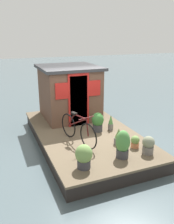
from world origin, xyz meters
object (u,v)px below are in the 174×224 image
object	(u,v)px
potted_plant_fern	(119,137)
potted_plant_basil	(98,122)
potted_plant_thyme	(148,145)
houseboat_cabin	(69,92)
bicycle	(78,129)
potted_plant_sage	(123,144)
potted_plant_geranium	(135,142)
potted_plant_succulent	(84,156)
potted_plant_ivy	(111,123)

from	to	relation	value
potted_plant_fern	potted_plant_basil	world-z (taller)	potted_plant_basil
potted_plant_thyme	houseboat_cabin	bearing A→B (deg)	15.26
bicycle	potted_plant_sage	distance (m)	1.45
potted_plant_geranium	potted_plant_basil	distance (m)	1.52
potted_plant_thyme	bicycle	bearing A→B (deg)	47.94
houseboat_cabin	potted_plant_fern	xyz separation A→B (m)	(-2.76, -0.52, -0.73)
potted_plant_basil	potted_plant_geranium	bearing A→B (deg)	-162.26
bicycle	potted_plant_succulent	bearing A→B (deg)	165.50
potted_plant_sage	bicycle	bearing A→B (deg)	30.65
bicycle	potted_plant_ivy	world-z (taller)	bicycle
potted_plant_basil	potted_plant_thyme	xyz separation A→B (m)	(-1.85, -0.58, -0.08)
bicycle	potted_plant_sage	world-z (taller)	bicycle
potted_plant_thyme	potted_plant_succulent	bearing A→B (deg)	90.63
potted_plant_fern	potted_plant_thyme	size ratio (longest dim) A/B	0.99
potted_plant_ivy	potted_plant_succulent	bearing A→B (deg)	137.55
houseboat_cabin	potted_plant_ivy	distance (m)	2.06
bicycle	potted_plant_geranium	size ratio (longest dim) A/B	4.91
bicycle	potted_plant_fern	size ratio (longest dim) A/B	3.55
potted_plant_geranium	potted_plant_sage	size ratio (longest dim) A/B	0.47
potted_plant_succulent	bicycle	bearing A→B (deg)	-14.50
bicycle	potted_plant_succulent	world-z (taller)	bicycle
potted_plant_succulent	potted_plant_fern	bearing A→B (deg)	-59.86
potted_plant_succulent	potted_plant_sage	size ratio (longest dim) A/B	0.80
bicycle	potted_plant_thyme	size ratio (longest dim) A/B	3.52
potted_plant_geranium	potted_plant_ivy	bearing A→B (deg)	1.11
potted_plant_basil	potted_plant_thyme	bearing A→B (deg)	-162.50
potted_plant_succulent	potted_plant_geranium	bearing A→B (deg)	-75.53
potted_plant_basil	potted_plant_ivy	bearing A→B (deg)	-98.51
bicycle	potted_plant_ivy	xyz separation A→B (m)	(0.47, -1.31, -0.17)
potted_plant_ivy	potted_plant_thyme	xyz separation A→B (m)	(-1.79, -0.15, 0.01)
potted_plant_geranium	potted_plant_fern	world-z (taller)	potted_plant_fern
bicycle	potted_plant_basil	size ratio (longest dim) A/B	2.71
potted_plant_succulent	potted_plant_thyme	bearing A→B (deg)	-89.37
houseboat_cabin	potted_plant_thyme	size ratio (longest dim) A/B	4.52
potted_plant_geranium	potted_plant_sage	distance (m)	0.71
potted_plant_ivy	potted_plant_succulent	world-z (taller)	potted_plant_succulent
houseboat_cabin	potted_plant_fern	world-z (taller)	houseboat_cabin
houseboat_cabin	potted_plant_ivy	xyz separation A→B (m)	(-1.75, -0.81, -0.72)
bicycle	potted_plant_geranium	xyz separation A→B (m)	(-0.90, -1.34, -0.23)
potted_plant_fern	potted_plant_succulent	bearing A→B (deg)	120.14
potted_plant_ivy	potted_plant_sage	bearing A→B (deg)	161.53
houseboat_cabin	potted_plant_geranium	bearing A→B (deg)	-164.92
potted_plant_ivy	potted_plant_fern	xyz separation A→B (m)	(-1.02, 0.29, -0.01)
potted_plant_thyme	potted_plant_sage	xyz separation A→B (m)	(0.07, 0.72, 0.12)
bicycle	potted_plant_succulent	size ratio (longest dim) A/B	2.87
potted_plant_succulent	potted_plant_sage	xyz separation A→B (m)	(0.09, -1.08, 0.05)
houseboat_cabin	potted_plant_geranium	distance (m)	3.33
houseboat_cabin	potted_plant_ivy	size ratio (longest dim) A/B	4.33
potted_plant_thyme	potted_plant_sage	world-z (taller)	potted_plant_sage
potted_plant_ivy	potted_plant_thyme	bearing A→B (deg)	-175.20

